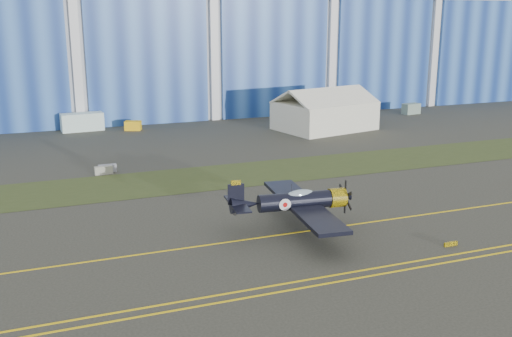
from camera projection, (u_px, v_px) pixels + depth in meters
name	position (u px, v px, depth m)	size (l,w,h in m)	color
ground	(139.00, 231.00, 49.58)	(260.00, 260.00, 0.00)	#393A32
grass_median	(114.00, 187.00, 62.22)	(260.00, 10.00, 0.02)	#475128
hangar	(64.00, 28.00, 110.66)	(220.00, 45.70, 30.00)	silver
taxiway_centreline	(151.00, 253.00, 45.06)	(200.00, 0.20, 0.02)	yellow
edge_line_near	(182.00, 309.00, 36.48)	(80.00, 0.20, 0.02)	yellow
edge_line_far	(178.00, 302.00, 37.38)	(80.00, 0.20, 0.02)	yellow
guard_board_right	(451.00, 244.00, 46.36)	(1.20, 0.15, 0.35)	yellow
warbird	(295.00, 201.00, 49.30)	(13.24, 15.42, 4.23)	black
tent	(325.00, 108.00, 92.57)	(15.98, 13.13, 6.54)	white
shipping_container	(82.00, 122.00, 91.93)	(6.28, 2.51, 2.72)	white
tug	(133.00, 126.00, 92.51)	(2.43, 1.52, 1.42)	yellow
gse_box	(411.00, 109.00, 107.47)	(3.14, 1.67, 1.88)	gray
barrier_a	(104.00, 170.00, 67.15)	(2.00, 0.60, 0.90)	#9C9D8C
barrier_b	(107.00, 168.00, 67.93)	(2.00, 0.60, 0.90)	gray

